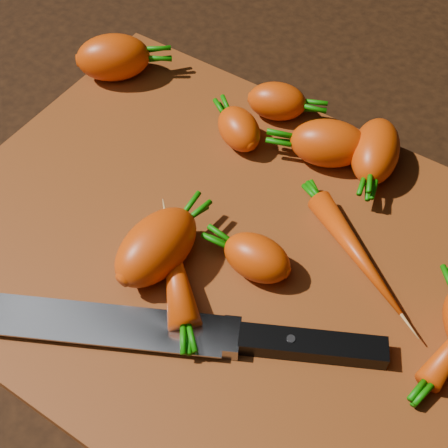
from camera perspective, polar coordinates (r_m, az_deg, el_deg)
The scene contains 12 objects.
ground at distance 0.57m, azimuth -0.55°, elevation -2.78°, with size 2.00×2.00×0.01m, color black.
cutting_board at distance 0.56m, azimuth -0.56°, elevation -2.15°, with size 0.50×0.40×0.01m, color brown.
carrot_0 at distance 0.70m, azimuth -10.09°, elevation 14.76°, with size 0.08×0.05×0.05m, color #DE4308.
carrot_1 at distance 0.62m, azimuth 1.37°, elevation 8.68°, with size 0.06×0.04×0.04m, color #DE4308.
carrot_2 at distance 0.61m, azimuth 13.67°, elevation 6.50°, with size 0.08×0.05×0.05m, color #DE4308.
carrot_3 at distance 0.53m, azimuth -6.20°, elevation -2.09°, with size 0.09×0.05×0.05m, color #DE4308.
carrot_4 at distance 0.61m, azimuth 9.53°, elevation 7.29°, with size 0.07×0.05×0.05m, color #DE4308.
carrot_5 at distance 0.65m, azimuth 4.87°, elevation 11.12°, with size 0.06×0.04×0.04m, color #DE4308.
carrot_8 at distance 0.55m, azimuth 12.08°, elevation -2.63°, with size 0.13×0.02×0.02m, color #DE4308.
carrot_9 at distance 0.52m, azimuth -4.47°, elevation -4.21°, with size 0.11×0.03×0.03m, color #DE4308.
carrot_10 at distance 0.52m, azimuth 3.03°, elevation -3.10°, with size 0.06×0.04×0.04m, color #DE4308.
knife at distance 0.51m, azimuth -9.24°, elevation -9.23°, with size 0.31×0.18×0.02m.
Camera 1 is at (0.18, -0.26, 0.47)m, focal length 50.00 mm.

